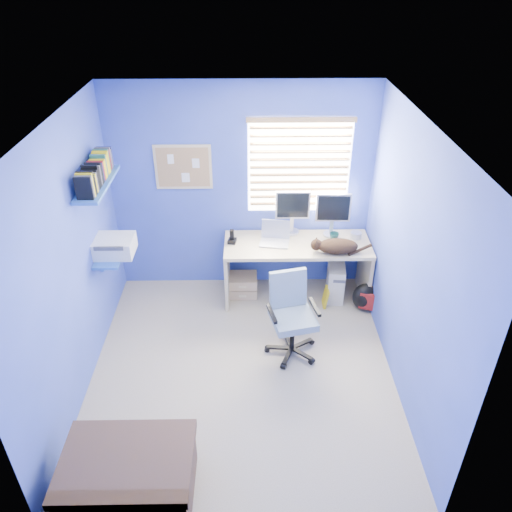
{
  "coord_description": "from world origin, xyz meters",
  "views": [
    {
      "loc": [
        0.08,
        -3.69,
        3.65
      ],
      "look_at": [
        0.15,
        0.65,
        0.95
      ],
      "focal_mm": 35.0,
      "sensor_mm": 36.0,
      "label": 1
    }
  ],
  "objects_px": {
    "desk": "(296,270)",
    "office_chair": "(291,325)",
    "laptop": "(275,235)",
    "cat": "(338,246)",
    "tower_pc": "(336,280)"
  },
  "relations": [
    {
      "from": "desk",
      "to": "laptop",
      "type": "relative_size",
      "value": 5.1
    },
    {
      "from": "cat",
      "to": "tower_pc",
      "type": "relative_size",
      "value": 1.0
    },
    {
      "from": "desk",
      "to": "tower_pc",
      "type": "xyz_separation_m",
      "value": [
        0.48,
        -0.0,
        -0.14
      ]
    },
    {
      "from": "tower_pc",
      "to": "desk",
      "type": "bearing_deg",
      "value": -173.9
    },
    {
      "from": "desk",
      "to": "office_chair",
      "type": "height_order",
      "value": "office_chair"
    },
    {
      "from": "cat",
      "to": "office_chair",
      "type": "height_order",
      "value": "cat"
    },
    {
      "from": "laptop",
      "to": "office_chair",
      "type": "bearing_deg",
      "value": -73.03
    },
    {
      "from": "office_chair",
      "to": "cat",
      "type": "bearing_deg",
      "value": 53.75
    },
    {
      "from": "laptop",
      "to": "tower_pc",
      "type": "bearing_deg",
      "value": 8.19
    },
    {
      "from": "office_chair",
      "to": "desk",
      "type": "bearing_deg",
      "value": 82.35
    },
    {
      "from": "laptop",
      "to": "office_chair",
      "type": "relative_size",
      "value": 0.37
    },
    {
      "from": "desk",
      "to": "cat",
      "type": "height_order",
      "value": "cat"
    },
    {
      "from": "tower_pc",
      "to": "office_chair",
      "type": "xyz_separation_m",
      "value": [
        -0.61,
        -0.96,
        0.11
      ]
    },
    {
      "from": "laptop",
      "to": "office_chair",
      "type": "xyz_separation_m",
      "value": [
        0.14,
        -0.97,
        -0.52
      ]
    },
    {
      "from": "cat",
      "to": "office_chair",
      "type": "relative_size",
      "value": 0.51
    }
  ]
}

